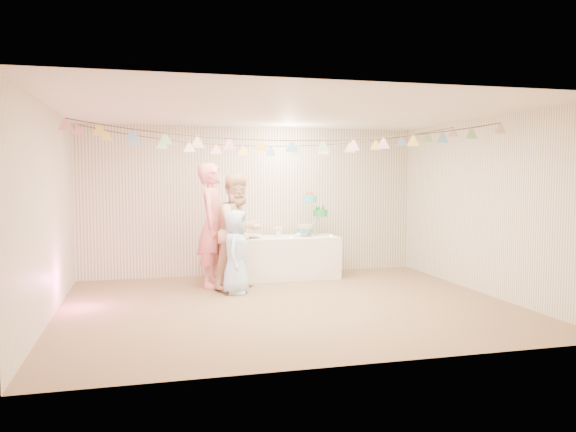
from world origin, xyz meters
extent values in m
plane|color=brown|center=(0.00, 0.00, 0.00)|extent=(6.00, 6.00, 0.00)
plane|color=silver|center=(0.00, 0.00, 2.60)|extent=(6.00, 6.00, 0.00)
plane|color=silver|center=(0.00, 2.50, 1.30)|extent=(6.00, 6.00, 0.00)
plane|color=silver|center=(0.00, -2.50, 1.30)|extent=(6.00, 6.00, 0.00)
plane|color=silver|center=(-3.00, 0.00, 1.30)|extent=(5.00, 5.00, 0.00)
plane|color=silver|center=(3.00, 0.00, 1.30)|extent=(5.00, 5.00, 0.00)
cube|color=white|center=(0.39, 1.97, 0.35)|extent=(1.89, 0.76, 0.71)
cylinder|color=white|center=(-0.14, 1.92, 0.76)|extent=(0.35, 0.35, 0.02)
imported|color=pink|center=(-0.83, 1.54, 0.98)|extent=(0.69, 0.83, 1.95)
imported|color=#E2B58B|center=(-0.47, 1.24, 0.89)|extent=(1.10, 1.04, 1.79)
imported|color=#B4DEFE|center=(-0.57, 0.89, 0.62)|extent=(0.59, 0.71, 1.24)
cylinder|color=#FFD88C|center=(-0.41, 1.82, 0.72)|extent=(0.04, 0.04, 0.03)
cylinder|color=#FFD88C|center=(0.04, 2.15, 0.72)|extent=(0.04, 0.04, 0.03)
cylinder|color=#FFD88C|center=(0.49, 1.75, 0.72)|extent=(0.04, 0.04, 0.03)
cylinder|color=#FFD88C|center=(0.74, 2.19, 0.72)|extent=(0.04, 0.04, 0.03)
cylinder|color=#FFD88C|center=(1.21, 1.79, 0.72)|extent=(0.04, 0.04, 0.03)
camera|label=1|loc=(-1.86, -7.27, 1.75)|focal=35.00mm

